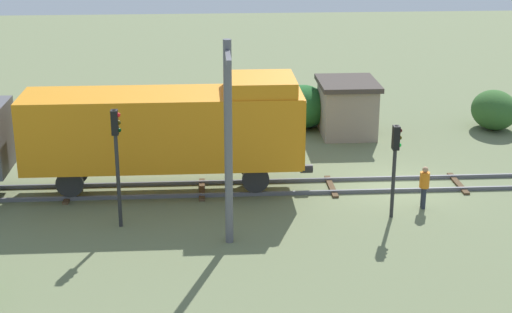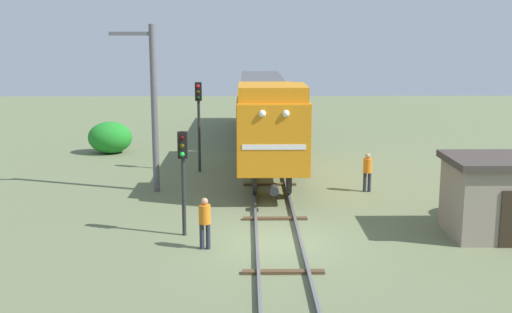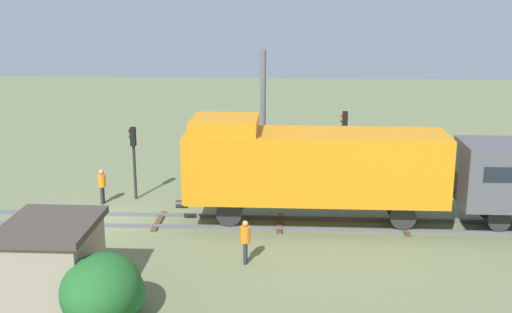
{
  "view_description": "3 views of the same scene",
  "coord_description": "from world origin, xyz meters",
  "px_view_note": "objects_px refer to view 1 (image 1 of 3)",
  "views": [
    {
      "loc": [
        -30.19,
        7.82,
        11.8
      ],
      "look_at": [
        -0.25,
        5.86,
        1.53
      ],
      "focal_mm": 55.0,
      "sensor_mm": 36.0,
      "label": 1
    },
    {
      "loc": [
        -1.05,
        -20.25,
        6.92
      ],
      "look_at": [
        -0.68,
        4.72,
        2.0
      ],
      "focal_mm": 45.0,
      "sensor_mm": 36.0,
      "label": 2
    },
    {
      "loc": [
        26.58,
        8.5,
        9.99
      ],
      "look_at": [
        -1.19,
        6.96,
        2.77
      ],
      "focal_mm": 45.0,
      "sensor_mm": 36.0,
      "label": 3
    }
  ],
  "objects_px": {
    "traffic_signal_mid": "(116,147)",
    "worker_near_track": "(424,184)",
    "worker_by_signal": "(228,137)",
    "catenary_mast": "(228,139)",
    "relay_hut": "(347,107)",
    "locomotive": "(168,127)",
    "traffic_signal_near": "(395,154)"
  },
  "relations": [
    {
      "from": "worker_by_signal",
      "to": "catenary_mast",
      "type": "relative_size",
      "value": 0.24
    },
    {
      "from": "catenary_mast",
      "to": "relay_hut",
      "type": "bearing_deg",
      "value": -26.82
    },
    {
      "from": "locomotive",
      "to": "worker_near_track",
      "type": "xyz_separation_m",
      "value": [
        -2.4,
        -9.89,
        -1.78
      ]
    },
    {
      "from": "locomotive",
      "to": "worker_near_track",
      "type": "height_order",
      "value": "locomotive"
    },
    {
      "from": "traffic_signal_near",
      "to": "traffic_signal_mid",
      "type": "xyz_separation_m",
      "value": [
        -0.2,
        10.16,
        0.55
      ]
    },
    {
      "from": "traffic_signal_mid",
      "to": "worker_near_track",
      "type": "xyz_separation_m",
      "value": [
        1.0,
        -11.58,
        -2.08
      ]
    },
    {
      "from": "locomotive",
      "to": "relay_hut",
      "type": "height_order",
      "value": "locomotive"
    },
    {
      "from": "relay_hut",
      "to": "worker_near_track",
      "type": "bearing_deg",
      "value": -172.65
    },
    {
      "from": "locomotive",
      "to": "catenary_mast",
      "type": "relative_size",
      "value": 1.61
    },
    {
      "from": "worker_near_track",
      "to": "worker_by_signal",
      "type": "xyz_separation_m",
      "value": [
        6.6,
        7.39,
        0.0
      ]
    },
    {
      "from": "locomotive",
      "to": "worker_near_track",
      "type": "relative_size",
      "value": 6.82
    },
    {
      "from": "worker_near_track",
      "to": "worker_by_signal",
      "type": "bearing_deg",
      "value": 19.04
    },
    {
      "from": "worker_near_track",
      "to": "relay_hut",
      "type": "relative_size",
      "value": 0.49
    },
    {
      "from": "traffic_signal_near",
      "to": "relay_hut",
      "type": "bearing_deg",
      "value": -0.75
    },
    {
      "from": "traffic_signal_near",
      "to": "worker_by_signal",
      "type": "xyz_separation_m",
      "value": [
        7.4,
        5.97,
        -1.53
      ]
    },
    {
      "from": "worker_by_signal",
      "to": "catenary_mast",
      "type": "distance_m",
      "value": 9.7
    },
    {
      "from": "catenary_mast",
      "to": "traffic_signal_mid",
      "type": "bearing_deg",
      "value": 67.1
    },
    {
      "from": "traffic_signal_near",
      "to": "catenary_mast",
      "type": "distance_m",
      "value": 6.62
    },
    {
      "from": "traffic_signal_near",
      "to": "catenary_mast",
      "type": "height_order",
      "value": "catenary_mast"
    },
    {
      "from": "traffic_signal_near",
      "to": "worker_by_signal",
      "type": "bearing_deg",
      "value": 38.89
    },
    {
      "from": "traffic_signal_mid",
      "to": "relay_hut",
      "type": "xyz_separation_m",
      "value": [
        10.9,
        -10.3,
        -1.68
      ]
    },
    {
      "from": "worker_near_track",
      "to": "relay_hut",
      "type": "distance_m",
      "value": 9.99
    },
    {
      "from": "locomotive",
      "to": "traffic_signal_mid",
      "type": "distance_m",
      "value": 3.81
    },
    {
      "from": "locomotive",
      "to": "worker_by_signal",
      "type": "distance_m",
      "value": 5.2
    },
    {
      "from": "traffic_signal_mid",
      "to": "catenary_mast",
      "type": "relative_size",
      "value": 0.62
    },
    {
      "from": "traffic_signal_mid",
      "to": "worker_near_track",
      "type": "distance_m",
      "value": 11.81
    },
    {
      "from": "traffic_signal_near",
      "to": "worker_by_signal",
      "type": "height_order",
      "value": "traffic_signal_near"
    },
    {
      "from": "traffic_signal_near",
      "to": "relay_hut",
      "type": "height_order",
      "value": "traffic_signal_near"
    },
    {
      "from": "worker_by_signal",
      "to": "relay_hut",
      "type": "distance_m",
      "value": 6.95
    },
    {
      "from": "traffic_signal_near",
      "to": "catenary_mast",
      "type": "bearing_deg",
      "value": 106.73
    },
    {
      "from": "worker_near_track",
      "to": "locomotive",
      "type": "bearing_deg",
      "value": 47.18
    },
    {
      "from": "locomotive",
      "to": "worker_by_signal",
      "type": "relative_size",
      "value": 6.82
    }
  ]
}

